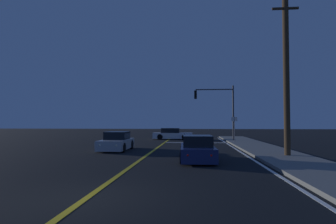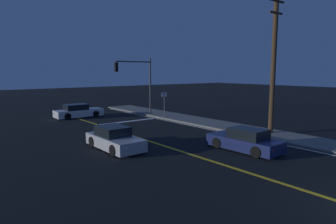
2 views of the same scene
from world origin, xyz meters
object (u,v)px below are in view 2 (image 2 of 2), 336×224
(car_following_oncoming_white, at_px, (78,112))
(car_side_waiting_navy, at_px, (245,141))
(traffic_signal_near_right, at_px, (138,77))
(car_lead_oncoming_silver, at_px, (114,139))
(utility_pole_right, at_px, (274,63))
(street_sign_corner, at_px, (164,101))

(car_following_oncoming_white, distance_m, car_side_waiting_navy, 18.64)
(car_following_oncoming_white, bearing_deg, traffic_signal_near_right, 60.94)
(car_lead_oncoming_silver, height_order, utility_pole_right, utility_pole_right)
(car_side_waiting_navy, bearing_deg, street_sign_corner, 71.50)
(traffic_signal_near_right, bearing_deg, utility_pole_right, 100.65)
(car_following_oncoming_white, distance_m, car_lead_oncoming_silver, 13.67)
(traffic_signal_near_right, bearing_deg, street_sign_corner, 112.97)
(car_side_waiting_navy, xyz_separation_m, car_lead_oncoming_silver, (-5.79, 5.13, 0.00))
(utility_pole_right, distance_m, street_sign_corner, 11.57)
(car_lead_oncoming_silver, distance_m, utility_pole_right, 12.38)
(car_lead_oncoming_silver, bearing_deg, street_sign_corner, -142.77)
(car_following_oncoming_white, bearing_deg, utility_pole_right, 26.07)
(car_lead_oncoming_silver, height_order, street_sign_corner, street_sign_corner)
(traffic_signal_near_right, height_order, street_sign_corner, traffic_signal_near_right)
(car_following_oncoming_white, relative_size, utility_pole_right, 0.47)
(car_side_waiting_navy, distance_m, street_sign_corner, 13.20)
(car_following_oncoming_white, height_order, car_side_waiting_navy, same)
(street_sign_corner, bearing_deg, car_following_oncoming_white, 137.81)
(car_following_oncoming_white, xyz_separation_m, car_lead_oncoming_silver, (-3.10, -13.32, -0.00))
(traffic_signal_near_right, xyz_separation_m, utility_pole_right, (2.59, -13.75, 1.19))
(utility_pole_right, bearing_deg, car_lead_oncoming_silver, 162.34)
(traffic_signal_near_right, height_order, utility_pole_right, utility_pole_right)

